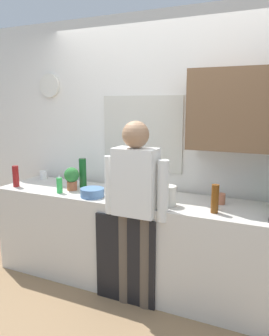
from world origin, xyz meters
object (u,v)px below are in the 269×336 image
Objects in this scene: bottle_red_vinegar at (16,176)px; person_at_sink at (136,200)px; bottle_amber_beer at (215,199)px; storage_canister at (168,196)px; bottle_dark_sauce at (121,184)px; cup_terracotta_mug at (221,199)px; bottle_green_wine at (83,173)px; dish_soap at (59,185)px; mixing_bowl at (92,193)px; cup_white_mug at (43,175)px; potted_plant at (72,177)px.

bottle_red_vinegar is 1.43m from person_at_sink.
bottle_amber_beer is 0.64m from person_at_sink.
storage_canister is at bearing 175.67° from bottle_amber_beer.
bottle_amber_beer is at bearing -11.89° from bottle_dark_sauce.
person_at_sink reaches higher than bottle_amber_beer.
person_at_sink is (-0.62, -0.40, 0.02)m from cup_terracotta_mug.
storage_canister reaches higher than cup_terracotta_mug.
cup_terracotta_mug is 0.54× the size of storage_canister.
bottle_green_wine is 1.43m from bottle_amber_beer.
mixing_bowl is at bearing 3.21° from dish_soap.
person_at_sink is at bearing -20.09° from cup_white_mug.
bottle_dark_sauce is 0.48m from bottle_green_wine.
person_at_sink reaches higher than bottle_green_wine.
cup_terracotta_mug is at bearing 0.20° from bottle_green_wine.
dish_soap is at bearing -37.03° from cup_white_mug.
mixing_bowl is 1.29× the size of storage_canister.
cup_terracotta_mug is 2.02m from cup_white_mug.
potted_plant is at bearing 153.81° from person_at_sink.
bottle_green_wine is 1.30× the size of potted_plant.
bottle_green_wine is 0.88m from person_at_sink.
bottle_red_vinegar is 2.39× the size of cup_terracotta_mug.
cup_terracotta_mug is 0.97× the size of cup_white_mug.
storage_canister is (-0.40, 0.03, -0.03)m from bottle_amber_beer.
bottle_red_vinegar reaches higher than mixing_bowl.
cup_terracotta_mug is (2.05, 0.28, -0.06)m from bottle_red_vinegar.
cup_white_mug reaches higher than mixing_bowl.
cup_terracotta_mug is at bearing 89.96° from bottle_amber_beer.
bottle_dark_sauce is 1.96× the size of cup_terracotta_mug.
bottle_green_wine reaches higher than cup_white_mug.
bottle_amber_beer reaches higher than bottle_dark_sauce.
bottle_red_vinegar is 0.93m from mixing_bowl.
mixing_bowl is (-1.12, -0.02, -0.07)m from bottle_amber_beer.
person_at_sink is (-0.22, -0.17, -0.02)m from storage_canister.
bottle_green_wine is 1.67× the size of dish_soap.
storage_canister is (0.73, 0.05, 0.04)m from mixing_bowl.
cup_white_mug is at bearing 168.21° from storage_canister.
bottle_green_wine is 3.16× the size of cup_white_mug.
bottle_dark_sauce reaches higher than mixing_bowl.
potted_plant is at bearing -169.94° from bottle_dark_sauce.
bottle_green_wine is at bearing 23.31° from bottle_red_vinegar.
dish_soap is at bearing -168.77° from cup_terracotta_mug.
potted_plant is at bearing -24.31° from cup_white_mug.
bottle_amber_beer is at bearing -4.20° from potted_plant.
dish_soap is at bearing -178.57° from bottle_amber_beer.
potted_plant is (-1.44, -0.15, 0.09)m from cup_terracotta_mug.
potted_plant reaches higher than storage_canister.
potted_plant reaches higher than bottle_red_vinegar.
bottle_green_wine is 0.40m from mixing_bowl.
potted_plant is at bearing 158.62° from mixing_bowl.
bottle_amber_beer reaches higher than storage_canister.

